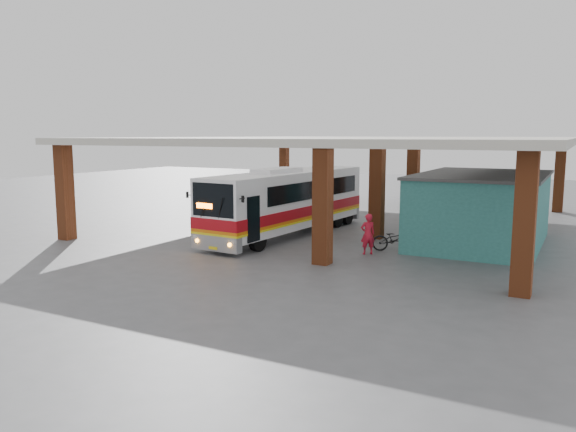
{
  "coord_description": "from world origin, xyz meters",
  "views": [
    {
      "loc": [
        11.55,
        -21.68,
        4.79
      ],
      "look_at": [
        -0.06,
        0.0,
        1.22
      ],
      "focal_mm": 35.0,
      "sensor_mm": 36.0,
      "label": 1
    }
  ],
  "objects_px": {
    "motorcycle": "(396,239)",
    "red_chair": "(438,222)",
    "pedestrian": "(368,234)",
    "coach_bus": "(287,202)"
  },
  "relations": [
    {
      "from": "red_chair",
      "to": "motorcycle",
      "type": "bearing_deg",
      "value": -68.36
    },
    {
      "from": "pedestrian",
      "to": "red_chair",
      "type": "bearing_deg",
      "value": -137.93
    },
    {
      "from": "coach_bus",
      "to": "pedestrian",
      "type": "height_order",
      "value": "coach_bus"
    },
    {
      "from": "pedestrian",
      "to": "red_chair",
      "type": "distance_m",
      "value": 7.75
    },
    {
      "from": "red_chair",
      "to": "coach_bus",
      "type": "bearing_deg",
      "value": -114.49
    },
    {
      "from": "coach_bus",
      "to": "red_chair",
      "type": "distance_m",
      "value": 8.09
    },
    {
      "from": "motorcycle",
      "to": "red_chair",
      "type": "height_order",
      "value": "motorcycle"
    },
    {
      "from": "red_chair",
      "to": "pedestrian",
      "type": "bearing_deg",
      "value": -74.09
    },
    {
      "from": "motorcycle",
      "to": "red_chair",
      "type": "bearing_deg",
      "value": -26.66
    },
    {
      "from": "motorcycle",
      "to": "red_chair",
      "type": "relative_size",
      "value": 2.51
    }
  ]
}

